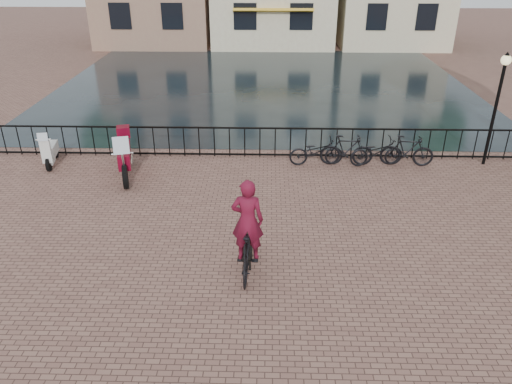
{
  "coord_description": "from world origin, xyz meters",
  "views": [
    {
      "loc": [
        0.26,
        -7.32,
        6.39
      ],
      "look_at": [
        0.0,
        3.0,
        1.2
      ],
      "focal_mm": 35.0,
      "sensor_mm": 36.0,
      "label": 1
    }
  ],
  "objects_px": {
    "cyclist": "(248,233)",
    "scooter": "(50,145)",
    "lamp_post": "(499,91)",
    "dog": "(248,255)",
    "motorcycle": "(124,151)"
  },
  "relations": [
    {
      "from": "cyclist",
      "to": "motorcycle",
      "type": "xyz_separation_m",
      "value": [
        -3.89,
        4.86,
        -0.15
      ]
    },
    {
      "from": "dog",
      "to": "cyclist",
      "type": "bearing_deg",
      "value": -86.22
    },
    {
      "from": "cyclist",
      "to": "scooter",
      "type": "xyz_separation_m",
      "value": [
        -6.5,
        5.69,
        -0.33
      ]
    },
    {
      "from": "lamp_post",
      "to": "cyclist",
      "type": "bearing_deg",
      "value": -140.47
    },
    {
      "from": "cyclist",
      "to": "lamp_post",
      "type": "bearing_deg",
      "value": -137.65
    },
    {
      "from": "dog",
      "to": "motorcycle",
      "type": "xyz_separation_m",
      "value": [
        -3.88,
        4.62,
        0.56
      ]
    },
    {
      "from": "dog",
      "to": "motorcycle",
      "type": "height_order",
      "value": "motorcycle"
    },
    {
      "from": "lamp_post",
      "to": "cyclist",
      "type": "relative_size",
      "value": 1.35
    },
    {
      "from": "dog",
      "to": "scooter",
      "type": "relative_size",
      "value": 0.54
    },
    {
      "from": "lamp_post",
      "to": "dog",
      "type": "bearing_deg",
      "value": -141.64
    },
    {
      "from": "motorcycle",
      "to": "dog",
      "type": "bearing_deg",
      "value": -63.86
    },
    {
      "from": "dog",
      "to": "motorcycle",
      "type": "bearing_deg",
      "value": 130.06
    },
    {
      "from": "cyclist",
      "to": "motorcycle",
      "type": "height_order",
      "value": "cyclist"
    },
    {
      "from": "dog",
      "to": "scooter",
      "type": "xyz_separation_m",
      "value": [
        -6.48,
        5.45,
        0.39
      ]
    },
    {
      "from": "lamp_post",
      "to": "motorcycle",
      "type": "xyz_separation_m",
      "value": [
        -11.23,
        -1.2,
        -1.56
      ]
    }
  ]
}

